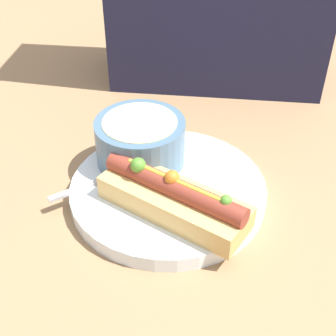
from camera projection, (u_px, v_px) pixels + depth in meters
ground_plane at (168, 197)px, 0.58m from camera, size 4.00×4.00×0.00m
dinner_plate at (168, 191)px, 0.58m from camera, size 0.24×0.24×0.02m
hot_dog at (174, 197)px, 0.52m from camera, size 0.18×0.13×0.06m
soup_bowl at (140, 139)px, 0.59m from camera, size 0.11×0.11×0.06m
spoon at (134, 167)px, 0.59m from camera, size 0.13×0.11×0.01m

